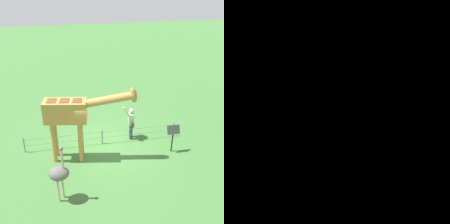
% 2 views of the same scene
% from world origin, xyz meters
% --- Properties ---
extents(ground_plane, '(60.00, 60.00, 0.00)m').
position_xyz_m(ground_plane, '(0.00, 0.00, 0.00)').
color(ground_plane, '#427538').
extents(giraffe, '(3.77, 1.12, 3.32)m').
position_xyz_m(giraffe, '(-1.28, -0.68, 2.18)').
color(giraffe, '#BC8942').
rests_on(giraffe, ground_plane).
extents(visitor, '(0.60, 0.59, 1.77)m').
position_xyz_m(visitor, '(1.43, 0.41, 0.90)').
color(visitor, navy).
rests_on(visitor, ground_plane).
extents(ostrich, '(0.70, 0.56, 2.25)m').
position_xyz_m(ostrich, '(-1.98, -3.00, 1.18)').
color(ostrich, '#CC9E93').
rests_on(ostrich, ground_plane).
extents(info_sign, '(0.56, 0.21, 1.32)m').
position_xyz_m(info_sign, '(2.95, -1.00, 0.95)').
color(info_sign, black).
rests_on(info_sign, ground_plane).
extents(wire_fence, '(7.05, 0.05, 0.75)m').
position_xyz_m(wire_fence, '(0.00, 0.17, 0.40)').
color(wire_fence, slate).
rests_on(wire_fence, ground_plane).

